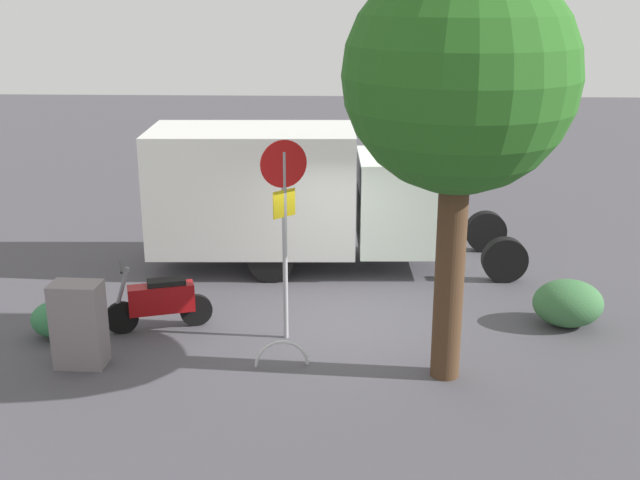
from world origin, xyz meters
name	(u,v)px	position (x,y,z in m)	size (l,w,h in m)	color
ground_plane	(348,321)	(0.00, 0.00, 0.00)	(60.00, 60.00, 0.00)	#47454B
box_truck_near	(299,191)	(1.02, -2.90, 1.60)	(7.62, 2.44, 2.89)	black
motorcycle	(160,301)	(3.18, 0.44, 0.52)	(1.76, 0.78, 1.20)	black
stop_sign	(284,209)	(1.03, 0.72, 2.23)	(0.71, 0.33, 3.35)	#9E9EA3
street_tree	(460,80)	(-1.47, 1.96, 4.41)	(3.20, 3.20, 6.06)	#47301E
utility_cabinet	(79,325)	(4.11, 1.83, 0.67)	(0.76, 0.48, 1.35)	slate
bike_rack_hoop	(282,365)	(1.02, 1.74, 0.00)	(0.85, 0.85, 0.05)	#B7B7BC
shrub_near_sign	(568,303)	(-3.79, 0.03, 0.41)	(1.20, 0.98, 0.82)	#396C3D
shrub_mid_verge	(58,319)	(4.83, 0.81, 0.31)	(0.91, 0.75, 0.62)	#327445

